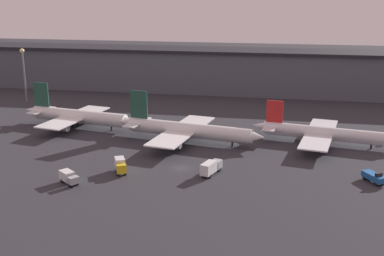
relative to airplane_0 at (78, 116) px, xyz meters
The scene contains 10 objects.
ground 50.85m from the airplane_0, 37.06° to the right, with size 600.00×600.00×0.00m, color #2D2D33.
terminal_building 76.19m from the airplane_0, 57.81° to the left, with size 252.30×20.49×18.61m.
airplane_0 is the anchor object (origin of this frame).
airplane_1 38.70m from the airplane_0, 13.25° to the right, with size 45.74×35.14×14.16m.
airplane_2 76.92m from the airplane_0, ahead, with size 42.64×33.45×11.66m.
service_vehicle_0 58.97m from the airplane_0, 34.71° to the right, with size 4.61×8.06×3.39m.
service_vehicle_1 91.76m from the airplane_0, 20.07° to the right, with size 5.10×6.41×2.86m.
service_vehicle_2 48.31m from the airplane_0, 69.03° to the right, with size 5.91×5.27×2.81m.
service_vehicle_4 45.02m from the airplane_0, 53.66° to the right, with size 4.39×5.86×3.47m.
lamp_post_0 48.35m from the airplane_0, 138.58° to the left, with size 1.80×1.80×21.05m.
Camera 1 is at (23.51, -110.15, 42.68)m, focal length 45.00 mm.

